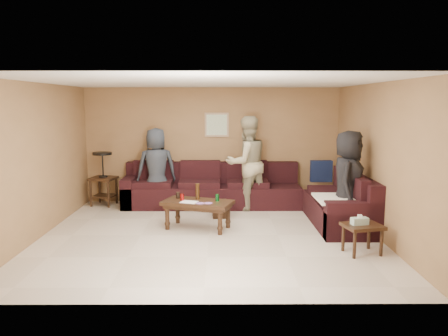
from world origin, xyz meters
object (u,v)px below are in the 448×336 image
at_px(end_table_left, 103,178).
at_px(person_right, 348,181).
at_px(sectional_sofa, 252,196).
at_px(person_left, 157,168).
at_px(waste_bin, 220,209).
at_px(coffee_table, 198,205).
at_px(person_middle, 247,163).
at_px(side_table_right, 362,228).

distance_m(end_table_left, person_right, 5.04).
bearing_deg(sectional_sofa, person_left, 167.55).
xyz_separation_m(sectional_sofa, end_table_left, (-3.13, 0.65, 0.27)).
bearing_deg(person_right, waste_bin, 91.17).
height_order(coffee_table, end_table_left, end_table_left).
bearing_deg(person_right, person_middle, 69.65).
height_order(coffee_table, side_table_right, coffee_table).
height_order(sectional_sofa, person_left, person_left).
xyz_separation_m(waste_bin, person_middle, (0.55, 0.67, 0.79)).
bearing_deg(side_table_right, end_table_left, 146.16).
xyz_separation_m(side_table_right, person_middle, (-1.52, 2.70, 0.57)).
bearing_deg(person_middle, sectional_sofa, 82.48).
bearing_deg(end_table_left, person_middle, -6.69).
distance_m(person_left, person_right, 3.87).
height_order(end_table_left, side_table_right, end_table_left).
height_order(waste_bin, person_left, person_left).
relative_size(side_table_right, person_left, 0.37).
relative_size(waste_bin, person_right, 0.19).
xyz_separation_m(coffee_table, person_left, (-0.93, 1.56, 0.42)).
height_order(end_table_left, person_middle, person_middle).
bearing_deg(person_left, coffee_table, 104.86).
bearing_deg(end_table_left, waste_bin, -22.34).
relative_size(end_table_left, person_left, 0.68).
bearing_deg(sectional_sofa, coffee_table, -132.21).
height_order(coffee_table, person_right, person_right).
bearing_deg(coffee_table, sectional_sofa, 47.79).
bearing_deg(waste_bin, coffee_table, -116.63).
bearing_deg(side_table_right, person_right, 84.56).
bearing_deg(person_middle, person_right, 111.27).
height_order(person_left, person_middle, person_middle).
bearing_deg(waste_bin, person_left, 148.47).
distance_m(sectional_sofa, person_left, 2.07).
relative_size(waste_bin, person_middle, 0.17).
height_order(person_left, person_right, person_right).
distance_m(side_table_right, person_right, 1.28).
distance_m(sectional_sofa, end_table_left, 3.21).
bearing_deg(person_left, waste_bin, 132.45).
distance_m(coffee_table, person_left, 1.87).
height_order(end_table_left, person_left, person_left).
xyz_separation_m(side_table_right, person_left, (-3.39, 2.84, 0.45)).
relative_size(coffee_table, person_right, 0.76).
distance_m(side_table_right, person_middle, 3.15).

